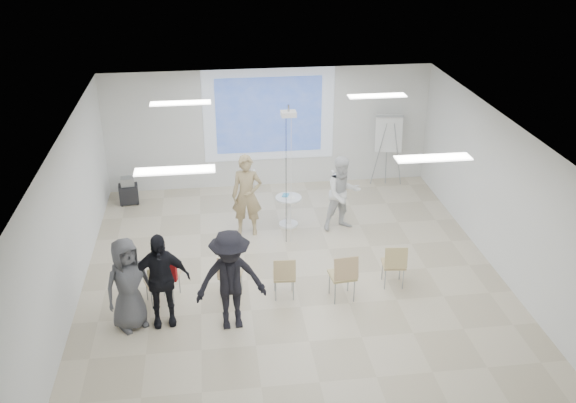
{
  "coord_description": "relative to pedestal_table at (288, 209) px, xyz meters",
  "views": [
    {
      "loc": [
        -1.44,
        -10.49,
        6.66
      ],
      "look_at": [
        0.0,
        0.8,
        1.25
      ],
      "focal_mm": 40.0,
      "sensor_mm": 36.0,
      "label": 1
    }
  ],
  "objects": [
    {
      "name": "audience_outer",
      "position": [
        -3.13,
        -3.36,
        0.54
      ],
      "size": [
        1.09,
        1.0,
        1.87
      ],
      "primitive_type": "imported",
      "rotation": [
        0.0,
        0.0,
        0.56
      ],
      "color": "#545459",
      "rests_on": "floor"
    },
    {
      "name": "floor",
      "position": [
        -0.19,
        -2.18,
        -0.45
      ],
      "size": [
        8.0,
        9.0,
        0.1
      ],
      "primitive_type": "cube",
      "color": "beige",
      "rests_on": "ground"
    },
    {
      "name": "fluor_panel_nw",
      "position": [
        -2.19,
        -0.18,
        2.57
      ],
      "size": [
        1.2,
        0.3,
        0.02
      ],
      "primitive_type": "cube",
      "color": "white",
      "rests_on": "ceiling"
    },
    {
      "name": "ceiling",
      "position": [
        -0.19,
        -2.18,
        2.65
      ],
      "size": [
        8.0,
        9.0,
        0.1
      ],
      "primitive_type": "cube",
      "color": "white",
      "rests_on": "wall_back"
    },
    {
      "name": "chair_right_far",
      "position": [
        1.64,
        -2.74,
        0.13
      ],
      "size": [
        0.46,
        0.49,
        0.89
      ],
      "rotation": [
        0.0,
        0.0,
        -0.11
      ],
      "color": "tan",
      "rests_on": "floor"
    },
    {
      "name": "fluor_panel_ne",
      "position": [
        1.81,
        -0.18,
        2.57
      ],
      "size": [
        1.2,
        0.3,
        0.02
      ],
      "primitive_type": "cube",
      "color": "white",
      "rests_on": "ceiling"
    },
    {
      "name": "projection_halo",
      "position": [
        -0.19,
        2.3,
        1.45
      ],
      "size": [
        3.2,
        0.01,
        2.3
      ],
      "primitive_type": "cube",
      "color": "silver",
      "rests_on": "wall_back"
    },
    {
      "name": "player_right",
      "position": [
        1.15,
        -0.29,
        0.54
      ],
      "size": [
        1.04,
        0.91,
        1.87
      ],
      "primitive_type": "imported",
      "rotation": [
        0.0,
        0.0,
        0.23
      ],
      "color": "white",
      "rests_on": "floor"
    },
    {
      "name": "ceiling_projector",
      "position": [
        -0.09,
        -0.69,
        2.29
      ],
      "size": [
        0.3,
        0.25,
        3.0
      ],
      "color": "white",
      "rests_on": "ceiling"
    },
    {
      "name": "laptop",
      "position": [
        -1.4,
        -2.59,
        0.06
      ],
      "size": [
        0.36,
        0.31,
        0.02
      ],
      "primitive_type": "imported",
      "rotation": [
        0.0,
        0.0,
        2.86
      ],
      "color": "black",
      "rests_on": "chair_left_inner"
    },
    {
      "name": "chair_left_inner",
      "position": [
        -1.42,
        -2.68,
        0.11
      ],
      "size": [
        0.5,
        0.52,
        0.85
      ],
      "rotation": [
        0.0,
        0.0,
        -0.28
      ],
      "color": "tan",
      "rests_on": "floor"
    },
    {
      "name": "controller_left",
      "position": [
        -0.75,
        0.01,
        0.95
      ],
      "size": [
        0.06,
        0.12,
        0.04
      ],
      "primitive_type": "cube",
      "rotation": [
        0.0,
        0.0,
        -0.15
      ],
      "color": "white",
      "rests_on": "player_left"
    },
    {
      "name": "pedestal_table",
      "position": [
        0.0,
        0.0,
        0.0
      ],
      "size": [
        0.74,
        0.74,
        0.72
      ],
      "rotation": [
        0.0,
        0.0,
        -0.33
      ],
      "color": "white",
      "rests_on": "floor"
    },
    {
      "name": "fluor_panel_sw",
      "position": [
        -2.19,
        -3.68,
        2.57
      ],
      "size": [
        1.2,
        0.3,
        0.02
      ],
      "primitive_type": "cube",
      "color": "white",
      "rests_on": "ceiling"
    },
    {
      "name": "controller_right",
      "position": [
        0.97,
        -0.04,
        0.86
      ],
      "size": [
        0.07,
        0.13,
        0.04
      ],
      "primitive_type": "cube",
      "rotation": [
        0.0,
        0.0,
        0.23
      ],
      "color": "silver",
      "rests_on": "player_right"
    },
    {
      "name": "chair_left_mid",
      "position": [
        -2.58,
        -2.64,
        0.13
      ],
      "size": [
        0.54,
        0.56,
        0.89
      ],
      "rotation": [
        0.0,
        0.0,
        -0.32
      ],
      "color": "tan",
      "rests_on": "floor"
    },
    {
      "name": "chair_center",
      "position": [
        -0.44,
        -2.86,
        0.11
      ],
      "size": [
        0.42,
        0.45,
        0.85
      ],
      "rotation": [
        0.0,
        0.0,
        -0.06
      ],
      "color": "tan",
      "rests_on": "floor"
    },
    {
      "name": "wall_back",
      "position": [
        -0.19,
        2.37,
        1.1
      ],
      "size": [
        8.0,
        0.1,
        3.0
      ],
      "primitive_type": "cube",
      "color": "silver",
      "rests_on": "floor"
    },
    {
      "name": "av_cart",
      "position": [
        -3.65,
        1.62,
        -0.09
      ],
      "size": [
        0.48,
        0.4,
        0.66
      ],
      "rotation": [
        0.0,
        0.0,
        0.1
      ],
      "color": "black",
      "rests_on": "floor"
    },
    {
      "name": "chair_far_left",
      "position": [
        -2.7,
        -2.78,
        0.09
      ],
      "size": [
        0.51,
        0.52,
        0.83
      ],
      "rotation": [
        0.0,
        0.0,
        0.35
      ],
      "color": "tan",
      "rests_on": "floor"
    },
    {
      "name": "audience_left",
      "position": [
        -2.6,
        -3.33,
        0.58
      ],
      "size": [
        1.2,
        0.78,
        1.96
      ],
      "primitive_type": "imported",
      "rotation": [
        0.0,
        0.0,
        0.09
      ],
      "color": "black",
      "rests_on": "floor"
    },
    {
      "name": "fluor_panel_se",
      "position": [
        1.81,
        -3.68,
        2.57
      ],
      "size": [
        1.2,
        0.3,
        0.02
      ],
      "primitive_type": "cube",
      "color": "white",
      "rests_on": "ceiling"
    },
    {
      "name": "player_left",
      "position": [
        -0.93,
        -0.24,
        0.62
      ],
      "size": [
        0.81,
        0.61,
        2.04
      ],
      "primitive_type": "imported",
      "rotation": [
        0.0,
        0.0,
        -0.15
      ],
      "color": "tan",
      "rests_on": "floor"
    },
    {
      "name": "flipchart_easel",
      "position": [
        2.76,
        1.94,
        0.96
      ],
      "size": [
        0.79,
        0.61,
        1.84
      ],
      "rotation": [
        0.0,
        0.0,
        -0.16
      ],
      "color": "#96999E",
      "rests_on": "floor"
    },
    {
      "name": "wall_right",
      "position": [
        3.86,
        -2.18,
        1.1
      ],
      "size": [
        0.1,
        9.0,
        3.0
      ],
      "primitive_type": "cube",
      "color": "silver",
      "rests_on": "floor"
    },
    {
      "name": "audience_mid",
      "position": [
        -1.43,
        -3.58,
        0.63
      ],
      "size": [
        1.38,
        0.81,
        2.06
      ],
      "primitive_type": "imported",
      "rotation": [
        0.0,
        0.0,
        0.07
      ],
      "color": "black",
      "rests_on": "floor"
    },
    {
      "name": "red_jacket",
      "position": [
        -2.56,
        -2.78,
        0.32
      ],
      "size": [
        0.44,
        0.23,
        0.41
      ],
      "primitive_type": "cube",
      "rotation": [
        0.0,
        0.0,
        -0.32
      ],
      "color": "maroon",
      "rests_on": "chair_left_mid"
    },
    {
      "name": "wall_left",
      "position": [
        -4.24,
        -2.18,
        1.1
      ],
      "size": [
        0.1,
        9.0,
        3.0
      ],
      "primitive_type": "cube",
      "color": "silver",
      "rests_on": "floor"
    },
    {
      "name": "chair_right_inner",
      "position": [
        0.61,
        -3.06,
        0.17
      ],
      "size": [
        0.49,
        0.52,
        0.95
      ],
      "rotation": [
        0.0,
        0.0,
        0.1
      ],
      "color": "tan",
      "rests_on": "floor"
    },
    {
      "name": "projection_image",
      "position": [
        -0.19,
        2.29,
        1.45
      ],
      "size": [
        2.6,
        0.01,
        1.9
      ],
      "primitive_type": "cube",
      "color": "#3455B1",
      "rests_on": "wall_back"
    }
  ]
}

